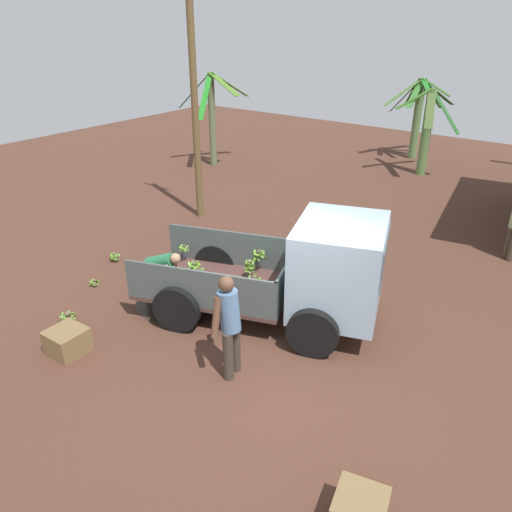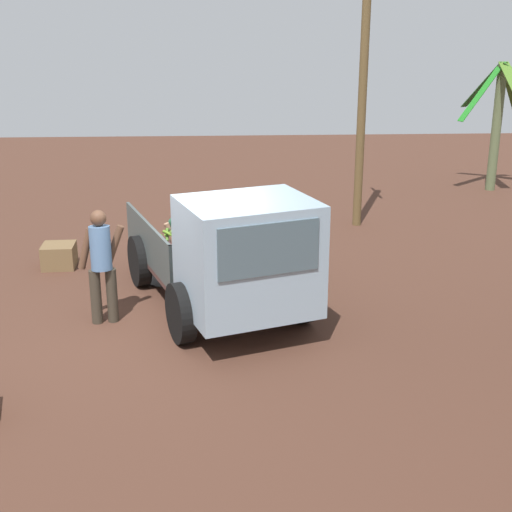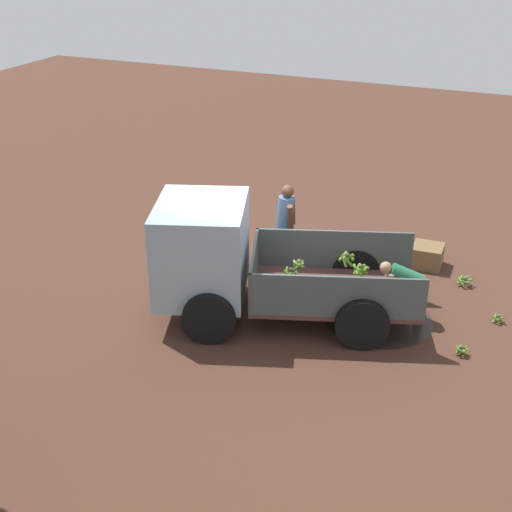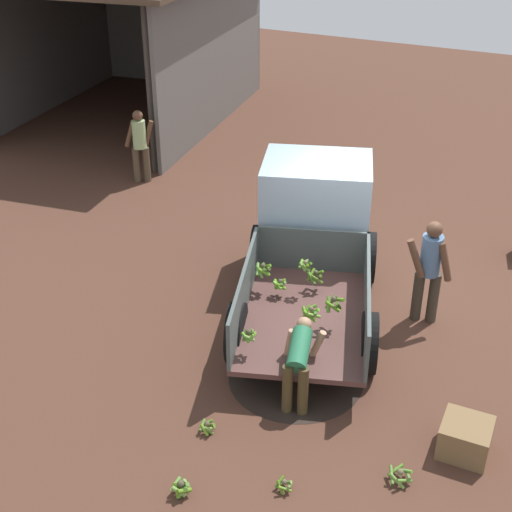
% 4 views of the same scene
% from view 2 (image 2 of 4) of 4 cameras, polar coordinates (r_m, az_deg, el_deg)
% --- Properties ---
extents(ground, '(36.00, 36.00, 0.00)m').
position_cam_2_polar(ground, '(10.68, -5.95, -5.65)').
color(ground, '#4C2E22').
extents(mud_patch_0, '(1.87, 1.87, 0.01)m').
position_cam_2_polar(mud_patch_0, '(12.96, -5.39, -1.18)').
color(mud_patch_0, '#2D241F').
rests_on(mud_patch_0, ground).
extents(cargo_truck, '(4.70, 3.12, 2.02)m').
position_cam_2_polar(cargo_truck, '(10.30, -1.54, -0.17)').
color(cargo_truck, '#51322E').
rests_on(cargo_truck, ground).
extents(utility_pole, '(1.19, 0.18, 6.10)m').
position_cam_2_polar(utility_pole, '(15.39, 8.57, 13.74)').
color(utility_pole, brown).
rests_on(utility_pole, ground).
extents(banana_palm_2, '(2.35, 2.63, 3.31)m').
position_cam_2_polar(banana_palm_2, '(19.74, 18.78, 10.18)').
color(banana_palm_2, '#5D6945').
rests_on(banana_palm_2, ground).
extents(person_foreground_visitor, '(0.47, 0.72, 1.72)m').
position_cam_2_polar(person_foreground_visitor, '(10.72, -12.27, -0.40)').
color(person_foreground_visitor, '#3A3328').
rests_on(person_foreground_visitor, ground).
extents(person_worker_loading, '(0.81, 0.58, 1.05)m').
position_cam_2_polar(person_worker_loading, '(13.14, -6.29, 2.07)').
color(person_worker_loading, '#45371E').
rests_on(person_worker_loading, ground).
extents(banana_bunch_on_ground_0, '(0.21, 0.21, 0.16)m').
position_cam_2_polar(banana_bunch_on_ground_0, '(14.77, -7.86, 1.56)').
color(banana_bunch_on_ground_0, brown).
rests_on(banana_bunch_on_ground_0, ground).
extents(banana_bunch_on_ground_1, '(0.31, 0.31, 0.19)m').
position_cam_2_polar(banana_bunch_on_ground_1, '(14.23, -12.63, 0.69)').
color(banana_bunch_on_ground_1, brown).
rests_on(banana_bunch_on_ground_1, ground).
extents(banana_bunch_on_ground_2, '(0.21, 0.21, 0.18)m').
position_cam_2_polar(banana_bunch_on_ground_2, '(14.32, -3.01, 1.22)').
color(banana_bunch_on_ground_2, '#4E4632').
rests_on(banana_bunch_on_ground_2, ground).
extents(banana_bunch_on_ground_3, '(0.24, 0.24, 0.21)m').
position_cam_2_polar(banana_bunch_on_ground_3, '(15.27, -3.92, 2.36)').
color(banana_bunch_on_ground_3, '#47402E').
rests_on(banana_bunch_on_ground_3, ground).
extents(wooden_crate_0, '(0.60, 0.60, 0.43)m').
position_cam_2_polar(wooden_crate_0, '(13.54, -15.48, 0.02)').
color(wooden_crate_0, brown).
rests_on(wooden_crate_0, ground).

